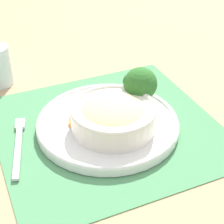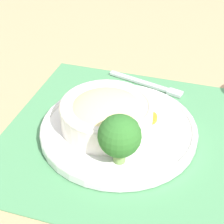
{
  "view_description": "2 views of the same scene",
  "coord_description": "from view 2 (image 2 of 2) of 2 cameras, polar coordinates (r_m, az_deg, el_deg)",
  "views": [
    {
      "loc": [
        -0.19,
        -0.6,
        0.48
      ],
      "look_at": [
        0.01,
        -0.01,
        0.05
      ],
      "focal_mm": 60.0,
      "sensor_mm": 36.0,
      "label": 1
    },
    {
      "loc": [
        0.51,
        0.2,
        0.46
      ],
      "look_at": [
        -0.01,
        -0.02,
        0.04
      ],
      "focal_mm": 60.0,
      "sensor_mm": 36.0,
      "label": 2
    }
  ],
  "objects": [
    {
      "name": "bowl",
      "position": [
        0.69,
        -0.84,
        -0.11
      ],
      "size": [
        0.17,
        0.17,
        0.06
      ],
      "color": "silver",
      "rests_on": "plate"
    },
    {
      "name": "carrot_slice_near",
      "position": [
        0.73,
        5.06,
        -0.81
      ],
      "size": [
        0.05,
        0.05,
        0.01
      ],
      "color": "orange",
      "rests_on": "plate"
    },
    {
      "name": "ground_plane",
      "position": [
        0.72,
        1.0,
        -3.51
      ],
      "size": [
        4.0,
        4.0,
        0.0
      ],
      "primitive_type": "plane",
      "color": "tan"
    },
    {
      "name": "fork",
      "position": [
        0.85,
        6.13,
        4.03
      ],
      "size": [
        0.05,
        0.18,
        0.01
      ],
      "rotation": [
        0.0,
        0.0,
        -0.16
      ],
      "color": "silver",
      "rests_on": "placemat"
    },
    {
      "name": "carrot_slice_middle",
      "position": [
        0.74,
        4.31,
        -0.2
      ],
      "size": [
        0.05,
        0.05,
        0.01
      ],
      "color": "orange",
      "rests_on": "plate"
    },
    {
      "name": "plate",
      "position": [
        0.71,
        1.01,
        -2.56
      ],
      "size": [
        0.3,
        0.3,
        0.02
      ],
      "color": "white",
      "rests_on": "placemat"
    },
    {
      "name": "placemat",
      "position": [
        0.72,
        1.0,
        -3.39
      ],
      "size": [
        0.49,
        0.47,
        0.0
      ],
      "color": "#4C8C59",
      "rests_on": "ground_plane"
    },
    {
      "name": "broccoli_floret",
      "position": [
        0.6,
        1.21,
        -3.67
      ],
      "size": [
        0.07,
        0.07,
        0.09
      ],
      "color": "#759E51",
      "rests_on": "plate"
    },
    {
      "name": "carrot_slice_far",
      "position": [
        0.74,
        3.34,
        0.27
      ],
      "size": [
        0.05,
        0.05,
        0.01
      ],
      "color": "orange",
      "rests_on": "plate"
    }
  ]
}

